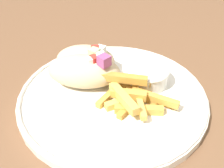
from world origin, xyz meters
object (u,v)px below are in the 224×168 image
at_px(pita_sandwich_near, 84,71).
at_px(sauce_ramekin, 147,75).
at_px(fries_pile, 133,95).
at_px(plate, 112,95).
at_px(pita_sandwich_far, 86,60).

distance_m(pita_sandwich_near, sauce_ramekin, 0.11).
xyz_separation_m(pita_sandwich_near, fries_pile, (0.09, -0.00, -0.02)).
xyz_separation_m(fries_pile, sauce_ramekin, (0.00, 0.06, 0.01)).
bearing_deg(sauce_ramekin, pita_sandwich_near, -149.66).
distance_m(plate, sauce_ramekin, 0.07).
bearing_deg(fries_pile, pita_sandwich_far, 162.55).
distance_m(fries_pile, sauce_ramekin, 0.06).
bearing_deg(sauce_ramekin, fries_pile, -90.20).
bearing_deg(pita_sandwich_far, sauce_ramekin, -10.36).
bearing_deg(fries_pile, sauce_ramekin, 89.80).
bearing_deg(sauce_ramekin, pita_sandwich_far, -169.86).
relative_size(plate, pita_sandwich_near, 2.22).
height_order(plate, fries_pile, fries_pile).
bearing_deg(fries_pile, pita_sandwich_near, 179.12).
height_order(pita_sandwich_near, sauce_ramekin, pita_sandwich_near).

